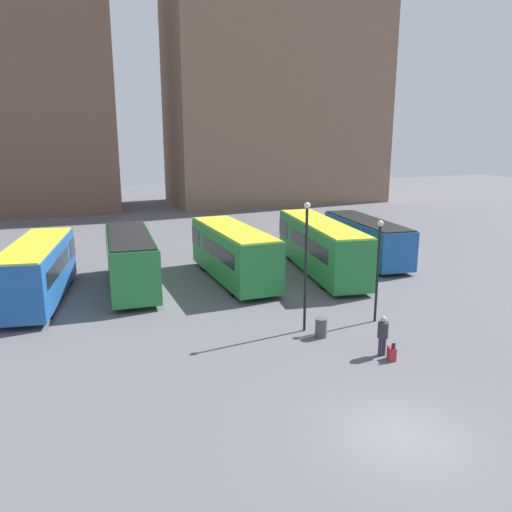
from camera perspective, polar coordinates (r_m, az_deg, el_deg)
ground_plane at (r=16.28m, az=16.27°, el=-19.09°), size 160.00×160.00×0.00m
building_block_left at (r=63.91m, az=-26.68°, el=18.48°), size 21.76×10.67×31.27m
building_block_right at (r=68.97m, az=2.30°, el=21.25°), size 27.61×13.20×35.77m
bus_0 at (r=28.99m, az=-23.68°, el=-1.43°), size 3.88×9.45×3.17m
bus_1 at (r=29.69m, az=-14.16°, el=-0.30°), size 2.94×9.17×3.22m
bus_2 at (r=30.45m, az=-2.68°, el=0.50°), size 2.88×9.60×3.27m
bus_3 at (r=32.47m, az=7.34°, el=1.29°), size 4.00×11.66×3.32m
bus_4 at (r=36.34m, az=12.37°, el=2.03°), size 3.43×9.79×2.91m
traveler at (r=20.82m, az=14.30°, el=-8.43°), size 0.53×0.53×1.67m
suitcase at (r=20.79m, az=15.24°, el=-10.69°), size 0.36×0.46×0.76m
lamp_post_0 at (r=23.90m, az=13.79°, el=-0.66°), size 0.28×0.28×4.89m
lamp_post_1 at (r=22.05m, az=5.73°, el=-0.14°), size 0.28×0.28×5.87m
trash_bin at (r=22.35m, az=7.45°, el=-8.13°), size 0.52×0.52×0.85m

